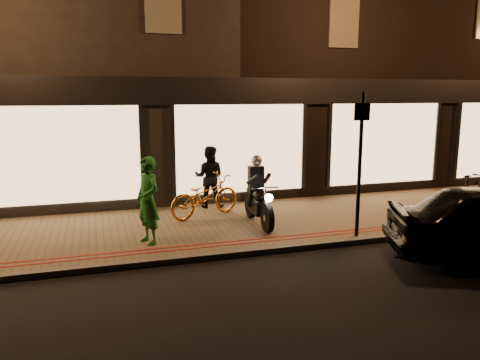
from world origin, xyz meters
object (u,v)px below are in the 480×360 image
object	(u,v)px
person_green	(148,200)
motorcycle	(258,198)
bicycle_gold	(205,196)
sign_post	(360,157)

from	to	relation	value
person_green	motorcycle	bearing A→B (deg)	80.15
bicycle_gold	person_green	xyz separation A→B (m)	(-1.55, -1.68, 0.36)
sign_post	bicycle_gold	xyz separation A→B (m)	(-2.70, 2.49, -1.17)
sign_post	person_green	size ratio (longest dim) A/B	1.71
sign_post	person_green	world-z (taller)	sign_post
motorcycle	person_green	size ratio (longest dim) A/B	1.11
sign_post	motorcycle	bearing A→B (deg)	138.63
motorcycle	sign_post	bearing A→B (deg)	-39.01
sign_post	bicycle_gold	world-z (taller)	sign_post
bicycle_gold	person_green	world-z (taller)	person_green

